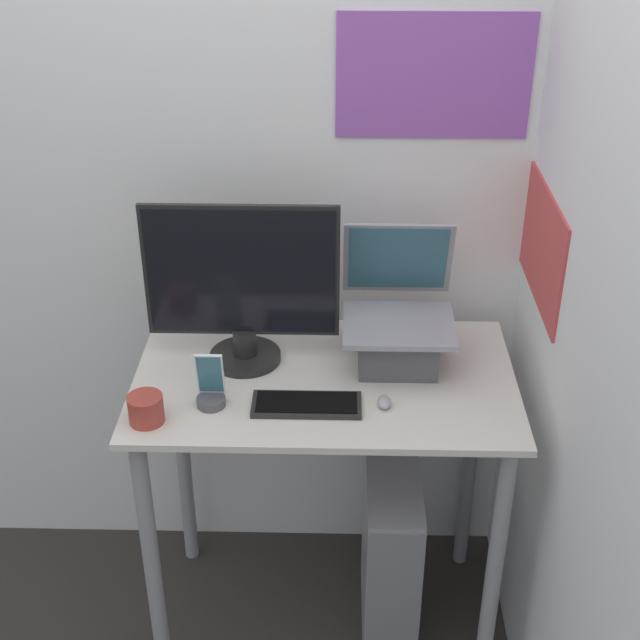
# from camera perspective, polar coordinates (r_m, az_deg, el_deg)

# --- Properties ---
(wall_back) EXTENTS (6.00, 0.06, 2.60)m
(wall_back) POSITION_cam_1_polar(r_m,az_deg,el_deg) (2.63, 0.52, 7.93)
(wall_back) COLOR silver
(wall_back) RESTS_ON ground_plane
(wall_side_right) EXTENTS (0.06, 6.00, 2.60)m
(wall_side_right) POSITION_cam_1_polar(r_m,az_deg,el_deg) (2.07, 17.26, -0.04)
(wall_side_right) COLOR silver
(wall_side_right) RESTS_ON ground_plane
(desk) EXTENTS (1.05, 0.63, 0.93)m
(desk) POSITION_cam_1_polar(r_m,az_deg,el_deg) (2.56, 0.30, -7.09)
(desk) COLOR beige
(desk) RESTS_ON ground_plane
(laptop) EXTENTS (0.31, 0.32, 0.38)m
(laptop) POSITION_cam_1_polar(r_m,az_deg,el_deg) (2.47, 5.00, -0.68)
(laptop) COLOR #4C4C51
(laptop) RESTS_ON desk
(monitor) EXTENTS (0.53, 0.20, 0.47)m
(monitor) POSITION_cam_1_polar(r_m,az_deg,el_deg) (2.42, -5.01, 1.95)
(monitor) COLOR black
(monitor) RESTS_ON desk
(keyboard) EXTENTS (0.29, 0.11, 0.02)m
(keyboard) POSITION_cam_1_polar(r_m,az_deg,el_deg) (2.33, -0.86, -5.42)
(keyboard) COLOR black
(keyboard) RESTS_ON desk
(mouse) EXTENTS (0.04, 0.06, 0.03)m
(mouse) POSITION_cam_1_polar(r_m,az_deg,el_deg) (2.33, 4.13, -5.26)
(mouse) COLOR #99999E
(mouse) RESTS_ON desk
(cell_phone) EXTENTS (0.08, 0.08, 0.16)m
(cell_phone) POSITION_cam_1_polar(r_m,az_deg,el_deg) (2.34, -7.01, -4.50)
(cell_phone) COLOR #4C4C51
(cell_phone) RESTS_ON desk
(computer_tower) EXTENTS (0.16, 0.44, 0.59)m
(computer_tower) POSITION_cam_1_polar(r_m,az_deg,el_deg) (2.85, 4.50, -14.57)
(computer_tower) COLOR gray
(computer_tower) RESTS_ON ground_plane
(mug) EXTENTS (0.09, 0.09, 0.08)m
(mug) POSITION_cam_1_polar(r_m,az_deg,el_deg) (2.30, -11.08, -5.61)
(mug) COLOR #9E382D
(mug) RESTS_ON desk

